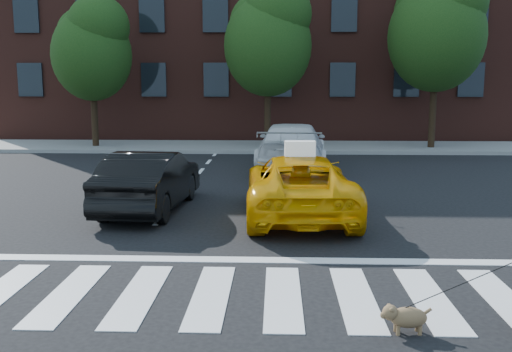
# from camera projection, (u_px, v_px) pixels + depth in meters

# --- Properties ---
(ground) EXTENTS (120.00, 120.00, 0.00)m
(ground) POSITION_uv_depth(u_px,v_px,m) (211.00, 296.00, 7.90)
(ground) COLOR black
(ground) RESTS_ON ground
(crosswalk) EXTENTS (13.00, 2.40, 0.01)m
(crosswalk) POSITION_uv_depth(u_px,v_px,m) (211.00, 295.00, 7.90)
(crosswalk) COLOR silver
(crosswalk) RESTS_ON ground
(stop_line) EXTENTS (12.00, 0.30, 0.01)m
(stop_line) POSITION_uv_depth(u_px,v_px,m) (222.00, 260.00, 9.48)
(stop_line) COLOR silver
(stop_line) RESTS_ON ground
(sidewalk_far) EXTENTS (30.00, 4.00, 0.15)m
(sidewalk_far) POSITION_uv_depth(u_px,v_px,m) (256.00, 147.00, 25.14)
(sidewalk_far) COLOR slate
(sidewalk_far) RESTS_ON ground
(building) EXTENTS (26.00, 10.00, 12.00)m
(building) POSITION_uv_depth(u_px,v_px,m) (261.00, 25.00, 31.56)
(building) COLOR #4C231B
(building) RESTS_ON ground
(tree_left) EXTENTS (3.39, 3.38, 6.50)m
(tree_left) POSITION_uv_depth(u_px,v_px,m) (92.00, 45.00, 24.17)
(tree_left) COLOR black
(tree_left) RESTS_ON ground
(tree_mid) EXTENTS (3.69, 3.69, 7.10)m
(tree_mid) POSITION_uv_depth(u_px,v_px,m) (269.00, 35.00, 23.84)
(tree_mid) COLOR black
(tree_mid) RESTS_ON ground
(tree_right) EXTENTS (4.00, 4.00, 7.70)m
(tree_right) POSITION_uv_depth(u_px,v_px,m) (438.00, 24.00, 23.52)
(tree_right) COLOR black
(tree_right) RESTS_ON ground
(taxi) EXTENTS (2.41, 4.95, 1.35)m
(taxi) POSITION_uv_depth(u_px,v_px,m) (299.00, 185.00, 12.53)
(taxi) COLOR #DB9404
(taxi) RESTS_ON ground
(black_sedan) EXTENTS (1.74, 4.26, 1.37)m
(black_sedan) POSITION_uv_depth(u_px,v_px,m) (150.00, 181.00, 13.05)
(black_sedan) COLOR black
(black_sedan) RESTS_ON ground
(white_suv) EXTENTS (2.50, 5.54, 1.58)m
(white_suv) POSITION_uv_depth(u_px,v_px,m) (292.00, 147.00, 18.89)
(white_suv) COLOR silver
(white_suv) RESTS_ON ground
(dog) EXTENTS (0.62, 0.27, 0.35)m
(dog) POSITION_uv_depth(u_px,v_px,m) (404.00, 317.00, 6.69)
(dog) COLOR #977C4D
(dog) RESTS_ON ground
(taxi_sign) EXTENTS (0.66, 0.30, 0.32)m
(taxi_sign) POSITION_uv_depth(u_px,v_px,m) (300.00, 148.00, 12.19)
(taxi_sign) COLOR white
(taxi_sign) RESTS_ON taxi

